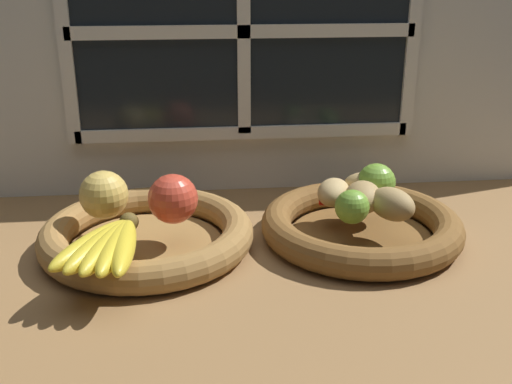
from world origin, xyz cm
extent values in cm
cube|color=olive|center=(0.00, 0.00, -1.50)|extent=(140.00, 90.00, 3.00)
cube|color=silver|center=(0.00, 30.00, 27.50)|extent=(140.00, 3.00, 55.00)
cube|color=black|center=(0.00, 28.10, 31.00)|extent=(64.00, 0.80, 38.00)
cube|color=white|center=(0.00, 27.50, 31.00)|extent=(2.40, 1.20, 38.00)
cube|color=white|center=(0.00, 27.50, 31.00)|extent=(64.00, 1.20, 2.40)
cube|color=white|center=(-32.00, 27.50, 31.00)|extent=(2.40, 1.20, 40.40)
cube|color=white|center=(32.00, 27.50, 31.00)|extent=(2.40, 1.20, 40.40)
cube|color=white|center=(0.00, 27.50, 12.00)|extent=(64.00, 1.20, 2.40)
cylinder|color=olive|center=(-17.57, 3.00, 0.50)|extent=(23.66, 23.66, 1.00)
torus|color=olive|center=(-17.57, 3.00, 2.46)|extent=(33.78, 33.78, 4.93)
cylinder|color=brown|center=(17.10, 3.00, 0.50)|extent=(22.88, 22.88, 1.00)
torus|color=brown|center=(17.10, 3.00, 2.46)|extent=(32.83, 32.83, 4.93)
sphere|color=#DBB756|center=(-23.99, 4.65, 8.75)|extent=(7.64, 7.64, 7.64)
sphere|color=#CC422D|center=(-13.18, 1.73, 8.79)|extent=(7.72, 7.72, 7.72)
ellipsoid|color=gold|center=(-24.04, -8.52, 6.53)|extent=(11.37, 16.04, 3.21)
ellipsoid|color=gold|center=(-23.02, -9.04, 6.53)|extent=(9.52, 16.69, 3.21)
ellipsoid|color=gold|center=(-21.93, -9.41, 6.53)|extent=(7.49, 17.02, 3.21)
ellipsoid|color=gold|center=(-20.80, -9.64, 6.53)|extent=(5.32, 17.04, 3.21)
ellipsoid|color=gold|center=(-19.65, -9.71, 6.53)|extent=(3.38, 16.80, 3.21)
sphere|color=brown|center=(-19.74, -1.32, 6.53)|extent=(2.89, 2.89, 2.89)
ellipsoid|color=#A38451|center=(17.10, 3.00, 7.38)|extent=(7.80, 9.39, 4.91)
ellipsoid|color=tan|center=(13.02, 6.18, 7.14)|extent=(7.64, 9.04, 4.43)
ellipsoid|color=#A38451|center=(20.73, -0.62, 7.47)|extent=(8.70, 9.76, 5.09)
ellipsoid|color=tan|center=(19.37, 7.99, 7.33)|extent=(9.50, 7.58, 4.82)
sphere|color=#6B9E33|center=(14.17, -1.39, 7.60)|extent=(5.35, 5.35, 5.35)
sphere|color=#6B9E33|center=(20.52, 7.40, 8.17)|extent=(6.48, 6.48, 6.48)
cone|color=red|center=(16.63, 3.69, 6.04)|extent=(12.49, 7.27, 2.23)
camera|label=1|loc=(-9.22, -85.02, 42.55)|focal=42.23mm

